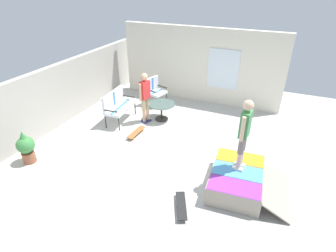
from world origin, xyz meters
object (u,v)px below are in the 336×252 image
object	(u,v)px
skate_ramp	(238,179)
patio_bench	(117,103)
patio_table	(162,108)
skateboard_spare	(181,206)
patio_chair_near_house	(154,89)
potted_plant	(26,147)
person_watching	(145,95)
skateboard_by_bench	(136,132)
person_skater	(244,131)

from	to	relation	value
skate_ramp	patio_bench	bearing A→B (deg)	68.36
patio_table	skateboard_spare	size ratio (longest dim) A/B	1.11
patio_chair_near_house	patio_bench	bearing A→B (deg)	162.14
skate_ramp	potted_plant	bearing A→B (deg)	103.07
person_watching	skateboard_by_bench	bearing A→B (deg)	-172.08
patio_table	skateboard_by_bench	distance (m)	1.31
person_watching	skateboard_by_bench	world-z (taller)	person_watching
skate_ramp	skateboard_spare	xyz separation A→B (m)	(-1.13, 0.93, -0.14)
patio_bench	potted_plant	distance (m)	3.02
patio_chair_near_house	skateboard_by_bench	distance (m)	2.36
skateboard_by_bench	patio_chair_near_house	bearing A→B (deg)	11.93
patio_table	skateboard_by_bench	world-z (taller)	patio_table
person_watching	skateboard_by_bench	distance (m)	1.25
person_skater	skateboard_spare	bearing A→B (deg)	144.67
potted_plant	person_skater	bearing A→B (deg)	-75.45
patio_chair_near_house	person_skater	size ratio (longest dim) A/B	0.62
person_watching	patio_table	bearing A→B (deg)	-48.56
skate_ramp	skateboard_by_bench	xyz separation A→B (m)	(1.11, 3.26, -0.14)
patio_bench	skateboard_spare	bearing A→B (deg)	-130.18
patio_chair_near_house	skateboard_by_bench	bearing A→B (deg)	-168.07
skate_ramp	potted_plant	size ratio (longest dim) A/B	2.00
person_skater	skateboard_spare	xyz separation A→B (m)	(-1.26, 0.89, -1.34)
patio_bench	patio_chair_near_house	distance (m)	1.75
patio_bench	patio_chair_near_house	world-z (taller)	same
person_skater	skateboard_by_bench	xyz separation A→B (m)	(0.97, 3.23, -1.34)
skateboard_by_bench	person_watching	bearing A→B (deg)	7.92
person_skater	patio_table	bearing A→B (deg)	53.09
patio_chair_near_house	patio_table	xyz separation A→B (m)	(-1.01, -0.75, -0.21)
skate_ramp	patio_chair_near_house	world-z (taller)	patio_chair_near_house
skateboard_by_bench	skate_ramp	bearing A→B (deg)	-108.71
patio_table	patio_chair_near_house	bearing A→B (deg)	36.65
skate_ramp	person_watching	bearing A→B (deg)	59.55
patio_chair_near_house	person_watching	xyz separation A→B (m)	(-1.37, -0.35, 0.35)
potted_plant	patio_chair_near_house	bearing A→B (deg)	-17.01
patio_chair_near_house	skate_ramp	bearing A→B (deg)	-131.93
patio_bench	patio_table	bearing A→B (deg)	-63.30
patio_table	skateboard_spare	bearing A→B (deg)	-149.39
patio_bench	person_watching	bearing A→B (deg)	-71.67
person_watching	person_skater	distance (m)	3.86
skateboard_by_bench	patio_table	bearing A→B (deg)	-12.65
potted_plant	person_watching	bearing A→B (deg)	-28.73
person_watching	person_skater	bearing A→B (deg)	-119.04
skateboard_spare	potted_plant	world-z (taller)	potted_plant
skate_ramp	person_watching	xyz separation A→B (m)	(1.99, 3.39, 0.73)
person_skater	skateboard_by_bench	distance (m)	3.63
skateboard_spare	patio_table	bearing A→B (deg)	30.61
patio_bench	patio_table	distance (m)	1.46
patio_bench	skateboard_spare	distance (m)	4.41
patio_bench	skateboard_spare	world-z (taller)	patio_bench
skateboard_spare	person_skater	bearing A→B (deg)	-35.33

